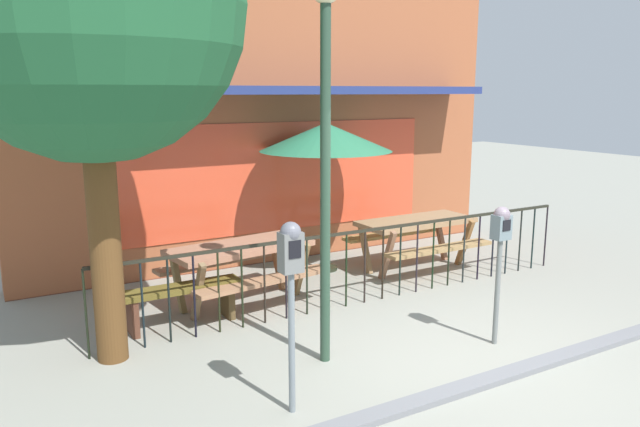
{
  "coord_description": "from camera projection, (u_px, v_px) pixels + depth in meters",
  "views": [
    {
      "loc": [
        -4.23,
        -4.18,
        2.67
      ],
      "look_at": [
        -0.43,
        2.39,
        1.14
      ],
      "focal_mm": 34.18,
      "sensor_mm": 36.0,
      "label": 1
    }
  ],
  "objects": [
    {
      "name": "parking_meter_near",
      "position": [
        291.0,
        267.0,
        4.92
      ],
      "size": [
        0.18,
        0.17,
        1.65
      ],
      "color": "slate",
      "rests_on": "ground"
    },
    {
      "name": "street_tree",
      "position": [
        88.0,
        7.0,
        5.51
      ],
      "size": [
        2.9,
        2.9,
        4.89
      ],
      "color": "brown",
      "rests_on": "ground"
    },
    {
      "name": "parking_meter_far",
      "position": [
        501.0,
        239.0,
        6.33
      ],
      "size": [
        0.18,
        0.17,
        1.5
      ],
      "color": "slate",
      "rests_on": "ground"
    },
    {
      "name": "patio_bench",
      "position": [
        182.0,
        296.0,
        7.0
      ],
      "size": [
        1.4,
        0.32,
        0.48
      ],
      "color": "brown",
      "rests_on": "ground"
    },
    {
      "name": "pub_storefront",
      "position": [
        275.0,
        118.0,
        9.57
      ],
      "size": [
        8.02,
        1.32,
        4.52
      ],
      "color": "#582D20",
      "rests_on": "ground"
    },
    {
      "name": "patio_umbrella",
      "position": [
        326.0,
        138.0,
        8.88
      ],
      "size": [
        1.95,
        1.95,
        2.22
      ],
      "color": "black",
      "rests_on": "ground"
    },
    {
      "name": "curb_edge",
      "position": [
        506.0,
        377.0,
        5.79
      ],
      "size": [
        11.23,
        0.2,
        0.11
      ],
      "primitive_type": "cube",
      "color": "slate",
      "rests_on": "ground"
    },
    {
      "name": "picnic_table_right",
      "position": [
        416.0,
        230.0,
        9.2
      ],
      "size": [
        1.81,
        1.37,
        0.79
      ],
      "color": "#9C7752",
      "rests_on": "ground"
    },
    {
      "name": "street_lamp",
      "position": [
        325.0,
        116.0,
        5.68
      ],
      "size": [
        0.28,
        0.28,
        3.72
      ],
      "color": "#2A4433",
      "rests_on": "ground"
    },
    {
      "name": "patio_fence_front",
      "position": [
        365.0,
        253.0,
        7.7
      ],
      "size": [
        6.76,
        0.04,
        0.97
      ],
      "color": "black",
      "rests_on": "ground"
    },
    {
      "name": "picnic_table_left",
      "position": [
        241.0,
        257.0,
        7.68
      ],
      "size": [
        1.97,
        1.59,
        0.79
      ],
      "color": "#A36B51",
      "rests_on": "ground"
    },
    {
      "name": "ground",
      "position": [
        475.0,
        360.0,
        6.15
      ],
      "size": [
        40.0,
        40.0,
        0.0
      ],
      "primitive_type": "plane",
      "color": "gray"
    }
  ]
}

